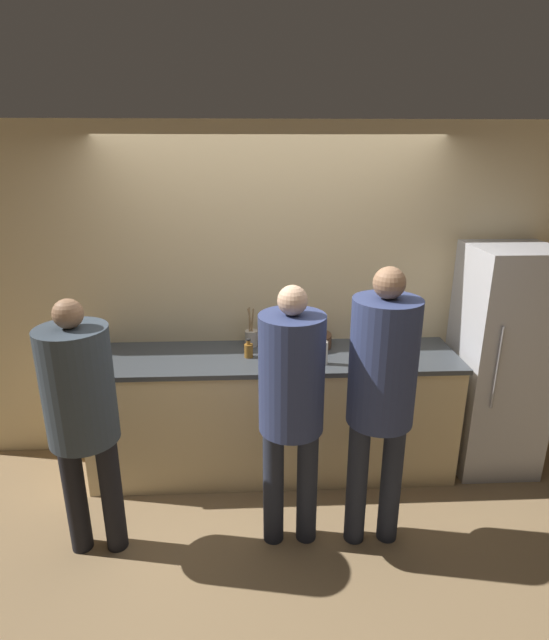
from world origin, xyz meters
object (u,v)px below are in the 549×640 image
object	(u,v)px
person_left	(81,405)
bottle_amber	(249,350)
fruit_bowl	(311,340)
person_right	(382,384)
cup_red	(382,347)
utensil_crock	(251,337)
bottle_clear	(324,352)
person_center	(291,395)
refrigerator	(499,361)

from	to	relation	value
person_left	bottle_amber	xyz separation A→B (m)	(0.96, 0.78, 0.00)
fruit_bowl	person_right	bearing A→B (deg)	-72.84
fruit_bowl	cup_red	distance (m)	0.54
utensil_crock	bottle_amber	distance (m)	0.22
bottle_amber	cup_red	distance (m)	1.00
person_left	person_right	size ratio (longest dim) A/B	0.91
bottle_amber	bottle_clear	world-z (taller)	bottle_clear
person_left	bottle_clear	bearing A→B (deg)	22.90
person_center	fruit_bowl	world-z (taller)	person_center
person_left	person_center	xyz separation A→B (m)	(1.21, 0.02, 0.03)
person_center	bottle_amber	size ratio (longest dim) A/B	11.91
person_right	utensil_crock	bearing A→B (deg)	127.07
utensil_crock	bottle_amber	xyz separation A→B (m)	(-0.02, -0.22, -0.02)
refrigerator	fruit_bowl	bearing A→B (deg)	173.77
refrigerator	bottle_clear	world-z (taller)	refrigerator
person_left	fruit_bowl	bearing A→B (deg)	34.06
utensil_crock	bottle_amber	world-z (taller)	utensil_crock
utensil_crock	cup_red	distance (m)	0.99
refrigerator	fruit_bowl	xyz separation A→B (m)	(-1.43, 0.16, 0.13)
person_left	person_center	bearing A→B (deg)	1.01
refrigerator	person_left	bearing A→B (deg)	-164.10
refrigerator	person_right	distance (m)	1.41
person_right	person_center	bearing A→B (deg)	177.55
bottle_clear	refrigerator	bearing A→B (deg)	7.70
bottle_clear	utensil_crock	bearing A→B (deg)	144.09
person_right	bottle_amber	bearing A→B (deg)	134.88
person_right	bottle_clear	distance (m)	0.68
refrigerator	person_right	xyz separation A→B (m)	(-1.13, -0.82, 0.23)
person_center	bottle_clear	distance (m)	0.67
utensil_crock	person_left	bearing A→B (deg)	-134.34
person_left	fruit_bowl	size ratio (longest dim) A/B	5.15
person_left	utensil_crock	bearing A→B (deg)	45.66
person_left	cup_red	world-z (taller)	person_left
refrigerator	cup_red	xyz separation A→B (m)	(-0.91, 0.00, 0.13)
person_left	person_right	world-z (taller)	person_right
person_left	utensil_crock	world-z (taller)	person_left
fruit_bowl	bottle_amber	distance (m)	0.51
fruit_bowl	cup_red	bearing A→B (deg)	-16.45
refrigerator	utensil_crock	xyz separation A→B (m)	(-1.88, 0.19, 0.15)
refrigerator	fruit_bowl	world-z (taller)	refrigerator
cup_red	person_left	bearing A→B (deg)	-157.30
bottle_amber	person_center	bearing A→B (deg)	-71.54
person_center	fruit_bowl	distance (m)	0.98
utensil_crock	cup_red	xyz separation A→B (m)	(0.98, -0.18, -0.03)
person_center	utensil_crock	xyz separation A→B (m)	(-0.23, 0.98, -0.01)
person_center	bottle_amber	world-z (taller)	person_center
refrigerator	person_center	size ratio (longest dim) A/B	1.03
fruit_bowl	utensil_crock	world-z (taller)	utensil_crock
person_left	bottle_amber	world-z (taller)	person_left
person_right	bottle_clear	world-z (taller)	person_right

